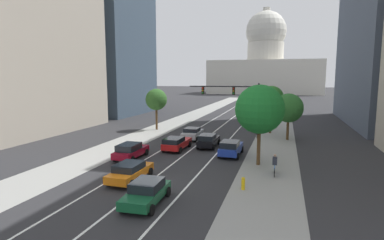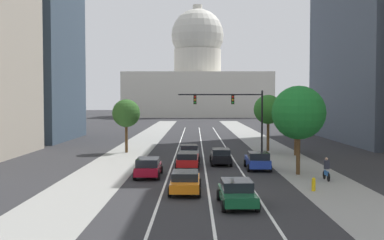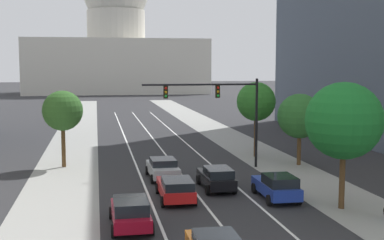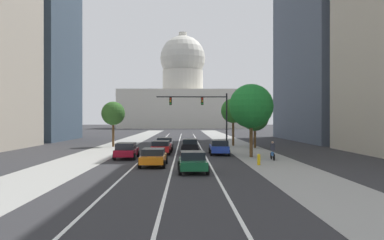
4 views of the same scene
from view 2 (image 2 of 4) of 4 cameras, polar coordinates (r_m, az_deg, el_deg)
name	(u,v)px [view 2 (image 2 of 4)]	position (r m, az deg, el deg)	size (l,w,h in m)	color
ground_plane	(201,139)	(69.17, 1.11, -2.44)	(400.00, 400.00, 0.00)	#2B2B2D
sidewalk_left	(141,142)	(64.63, -6.36, -2.80)	(4.89, 130.00, 0.01)	gray
sidewalk_right	(261,143)	(64.86, 8.66, -2.80)	(4.89, 130.00, 0.01)	gray
lane_stripe_left	(177,150)	(54.28, -1.87, -3.80)	(0.16, 90.00, 0.01)	white
lane_stripe_center	(202,150)	(54.24, 1.31, -3.80)	(0.16, 90.00, 0.01)	white
lane_stripe_right	(228,150)	(54.37, 4.48, -3.80)	(0.16, 90.00, 0.01)	white
capitol_building	(197,78)	(163.18, 0.69, 5.21)	(51.11, 24.14, 39.55)	beige
car_orange	(185,181)	(29.78, -0.83, -7.63)	(2.08, 4.60, 1.40)	orange
car_green	(237,192)	(26.30, 5.63, -8.98)	(2.17, 4.37, 1.44)	#14512D
car_crimson	(148,167)	(35.76, -5.47, -5.85)	(2.02, 4.50, 1.51)	maroon
car_black	(221,156)	(42.51, 3.60, -4.50)	(1.94, 4.41, 1.53)	black
car_red	(188,159)	(40.22, -0.52, -4.93)	(2.13, 4.71, 1.46)	red
car_silver	(189,151)	(46.31, -0.39, -3.95)	(2.17, 4.45, 1.47)	#B2B5BA
car_blue	(258,160)	(39.76, 8.18, -4.99)	(2.06, 4.44, 1.57)	#1E389E
traffic_signal_mast	(235,108)	(49.09, 5.44, 1.49)	(9.08, 0.39, 7.00)	black
fire_hydrant	(314,184)	(31.28, 14.93, -7.74)	(0.26, 0.35, 0.91)	yellow
cyclist	(326,169)	(35.51, 16.43, -5.90)	(0.36, 1.70, 1.72)	black
street_tree_mid_left	(126,113)	(52.24, -8.21, 0.82)	(3.16, 3.16, 6.07)	#51381E
street_tree_mid_right	(299,113)	(37.44, 13.15, 0.88)	(4.30, 4.30, 7.13)	#51381E
street_tree_far_right	(268,110)	(54.07, 9.49, 1.28)	(3.41, 3.41, 6.58)	#51381E
street_tree_near_right	(296,119)	(50.27, 12.83, 0.15)	(3.59, 3.59, 5.77)	#51381E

